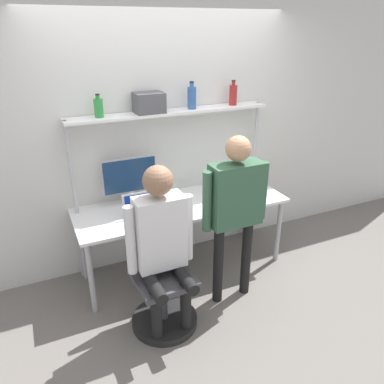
{
  "coord_description": "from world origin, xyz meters",
  "views": [
    {
      "loc": [
        -1.29,
        -2.69,
        2.35
      ],
      "look_at": [
        -0.12,
        -0.12,
        1.09
      ],
      "focal_mm": 35.0,
      "sensor_mm": 36.0,
      "label": 1
    }
  ],
  "objects_px": {
    "bottle_green": "(99,108)",
    "bottle_blue": "(192,97)",
    "person_standing": "(236,201)",
    "monitor": "(130,178)",
    "office_chair": "(162,293)",
    "laptop": "(142,212)",
    "storage_box": "(149,103)",
    "bottle_red": "(233,95)",
    "person_seated": "(162,238)",
    "cell_phone": "(169,213)"
  },
  "relations": [
    {
      "from": "bottle_green",
      "to": "bottle_blue",
      "type": "relative_size",
      "value": 0.78
    },
    {
      "from": "person_standing",
      "to": "monitor",
      "type": "bearing_deg",
      "value": 129.99
    },
    {
      "from": "office_chair",
      "to": "person_standing",
      "type": "height_order",
      "value": "person_standing"
    },
    {
      "from": "laptop",
      "to": "storage_box",
      "type": "height_order",
      "value": "storage_box"
    },
    {
      "from": "office_chair",
      "to": "laptop",
      "type": "bearing_deg",
      "value": 87.55
    },
    {
      "from": "monitor",
      "to": "bottle_blue",
      "type": "relative_size",
      "value": 2.06
    },
    {
      "from": "bottle_red",
      "to": "office_chair",
      "type": "bearing_deg",
      "value": -142.01
    },
    {
      "from": "bottle_red",
      "to": "bottle_green",
      "type": "xyz_separation_m",
      "value": [
        -1.34,
        0.0,
        -0.02
      ]
    },
    {
      "from": "person_seated",
      "to": "office_chair",
      "type": "bearing_deg",
      "value": 92.91
    },
    {
      "from": "cell_phone",
      "to": "monitor",
      "type": "bearing_deg",
      "value": 126.95
    },
    {
      "from": "bottle_green",
      "to": "storage_box",
      "type": "relative_size",
      "value": 0.76
    },
    {
      "from": "monitor",
      "to": "cell_phone",
      "type": "relative_size",
      "value": 3.52
    },
    {
      "from": "cell_phone",
      "to": "bottle_green",
      "type": "relative_size",
      "value": 0.75
    },
    {
      "from": "office_chair",
      "to": "person_seated",
      "type": "bearing_deg",
      "value": -87.09
    },
    {
      "from": "bottle_red",
      "to": "bottle_blue",
      "type": "bearing_deg",
      "value": 180.0
    },
    {
      "from": "bottle_green",
      "to": "person_standing",
      "type": "bearing_deg",
      "value": -43.05
    },
    {
      "from": "cell_phone",
      "to": "bottle_green",
      "type": "xyz_separation_m",
      "value": [
        -0.48,
        0.38,
        0.95
      ]
    },
    {
      "from": "person_seated",
      "to": "person_standing",
      "type": "xyz_separation_m",
      "value": [
        0.7,
        0.08,
        0.14
      ]
    },
    {
      "from": "laptop",
      "to": "person_seated",
      "type": "bearing_deg",
      "value": -92.02
    },
    {
      "from": "office_chair",
      "to": "bottle_green",
      "type": "height_order",
      "value": "bottle_green"
    },
    {
      "from": "cell_phone",
      "to": "person_standing",
      "type": "height_order",
      "value": "person_standing"
    },
    {
      "from": "office_chair",
      "to": "bottle_red",
      "type": "bearing_deg",
      "value": 37.99
    },
    {
      "from": "office_chair",
      "to": "bottle_blue",
      "type": "bearing_deg",
      "value": 52.45
    },
    {
      "from": "cell_phone",
      "to": "bottle_green",
      "type": "distance_m",
      "value": 1.13
    },
    {
      "from": "person_standing",
      "to": "bottle_blue",
      "type": "height_order",
      "value": "bottle_blue"
    },
    {
      "from": "monitor",
      "to": "bottle_green",
      "type": "xyz_separation_m",
      "value": [
        -0.22,
        0.03,
        0.69
      ]
    },
    {
      "from": "bottle_blue",
      "to": "bottle_green",
      "type": "bearing_deg",
      "value": 180.0
    },
    {
      "from": "office_chair",
      "to": "person_seated",
      "type": "height_order",
      "value": "person_seated"
    },
    {
      "from": "cell_phone",
      "to": "bottle_blue",
      "type": "xyz_separation_m",
      "value": [
        0.4,
        0.38,
        0.98
      ]
    },
    {
      "from": "cell_phone",
      "to": "office_chair",
      "type": "height_order",
      "value": "office_chair"
    },
    {
      "from": "bottle_blue",
      "to": "office_chair",
      "type": "bearing_deg",
      "value": -127.55
    },
    {
      "from": "cell_phone",
      "to": "person_standing",
      "type": "xyz_separation_m",
      "value": [
        0.42,
        -0.47,
        0.25
      ]
    },
    {
      "from": "office_chair",
      "to": "bottle_red",
      "type": "xyz_separation_m",
      "value": [
        1.14,
        0.89,
        1.43
      ]
    },
    {
      "from": "storage_box",
      "to": "laptop",
      "type": "bearing_deg",
      "value": -122.43
    },
    {
      "from": "monitor",
      "to": "laptop",
      "type": "xyz_separation_m",
      "value": [
        0.01,
        -0.33,
        -0.21
      ]
    },
    {
      "from": "laptop",
      "to": "person_seated",
      "type": "relative_size",
      "value": 0.23
    },
    {
      "from": "laptop",
      "to": "monitor",
      "type": "bearing_deg",
      "value": 90.92
    },
    {
      "from": "laptop",
      "to": "person_standing",
      "type": "relative_size",
      "value": 0.21
    },
    {
      "from": "monitor",
      "to": "storage_box",
      "type": "bearing_deg",
      "value": 7.63
    },
    {
      "from": "laptop",
      "to": "bottle_red",
      "type": "xyz_separation_m",
      "value": [
        1.11,
        0.36,
        0.91
      ]
    },
    {
      "from": "laptop",
      "to": "bottle_red",
      "type": "distance_m",
      "value": 1.48
    },
    {
      "from": "person_standing",
      "to": "bottle_blue",
      "type": "bearing_deg",
      "value": 91.41
    },
    {
      "from": "laptop",
      "to": "bottle_blue",
      "type": "distance_m",
      "value": 1.19
    },
    {
      "from": "monitor",
      "to": "storage_box",
      "type": "distance_m",
      "value": 0.73
    },
    {
      "from": "office_chair",
      "to": "bottle_green",
      "type": "relative_size",
      "value": 4.69
    },
    {
      "from": "monitor",
      "to": "person_seated",
      "type": "relative_size",
      "value": 0.37
    },
    {
      "from": "person_seated",
      "to": "bottle_red",
      "type": "height_order",
      "value": "bottle_red"
    },
    {
      "from": "office_chair",
      "to": "monitor",
      "type": "bearing_deg",
      "value": 88.85
    },
    {
      "from": "laptop",
      "to": "bottle_red",
      "type": "bearing_deg",
      "value": 18.01
    },
    {
      "from": "bottle_green",
      "to": "bottle_red",
      "type": "bearing_deg",
      "value": -0.0
    }
  ]
}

